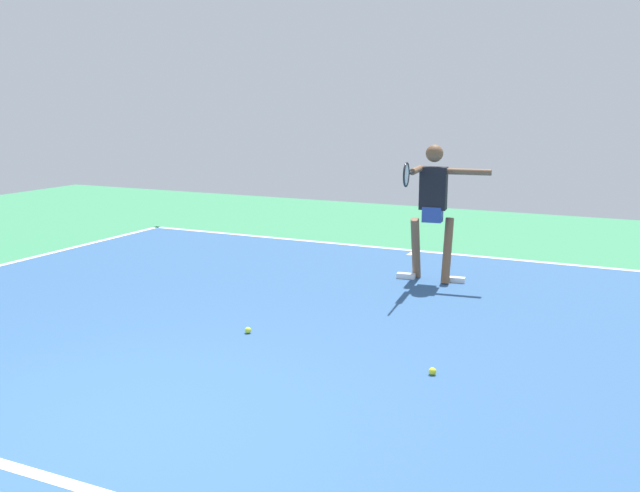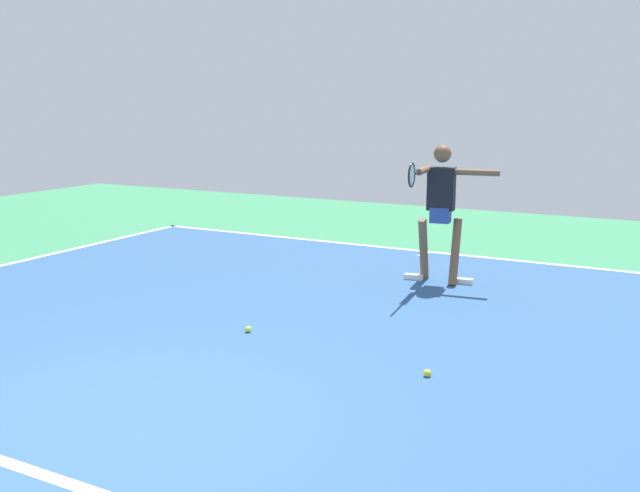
# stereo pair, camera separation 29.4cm
# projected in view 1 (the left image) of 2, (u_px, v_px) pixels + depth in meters

# --- Properties ---
(ground_plane) EXTENTS (23.40, 23.40, 0.00)m
(ground_plane) POSITION_uv_depth(u_px,v_px,m) (117.00, 429.00, 5.11)
(ground_plane) COLOR #388456
(court_surface) EXTENTS (10.26, 13.97, 0.00)m
(court_surface) POSITION_uv_depth(u_px,v_px,m) (117.00, 429.00, 5.11)
(court_surface) COLOR #2D5484
(court_surface) RESTS_ON ground_plane
(court_line_baseline_near) EXTENTS (10.26, 0.10, 0.01)m
(court_line_baseline_near) POSITION_uv_depth(u_px,v_px,m) (417.00, 251.00, 11.25)
(court_line_baseline_near) COLOR white
(court_line_baseline_near) RESTS_ON ground_plane
(court_line_service) EXTENTS (7.70, 0.10, 0.01)m
(court_line_service) POSITION_uv_depth(u_px,v_px,m) (39.00, 475.00, 4.47)
(court_line_service) COLOR white
(court_line_service) RESTS_ON ground_plane
(court_line_centre_mark) EXTENTS (0.10, 0.30, 0.01)m
(court_line_centre_mark) POSITION_uv_depth(u_px,v_px,m) (413.00, 253.00, 11.07)
(court_line_centre_mark) COLOR white
(court_line_centre_mark) RESTS_ON ground_plane
(tennis_player) EXTENTS (1.17, 1.27, 1.79)m
(tennis_player) POSITION_uv_depth(u_px,v_px,m) (433.00, 203.00, 9.15)
(tennis_player) COLOR brown
(tennis_player) RESTS_ON ground_plane
(tennis_ball_near_player) EXTENTS (0.07, 0.07, 0.07)m
(tennis_ball_near_player) POSITION_uv_depth(u_px,v_px,m) (432.00, 371.00, 6.12)
(tennis_ball_near_player) COLOR yellow
(tennis_ball_near_player) RESTS_ON ground_plane
(tennis_ball_centre_court) EXTENTS (0.07, 0.07, 0.07)m
(tennis_ball_centre_court) POSITION_uv_depth(u_px,v_px,m) (248.00, 330.00, 7.22)
(tennis_ball_centre_court) COLOR #C6E53D
(tennis_ball_centre_court) RESTS_ON ground_plane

